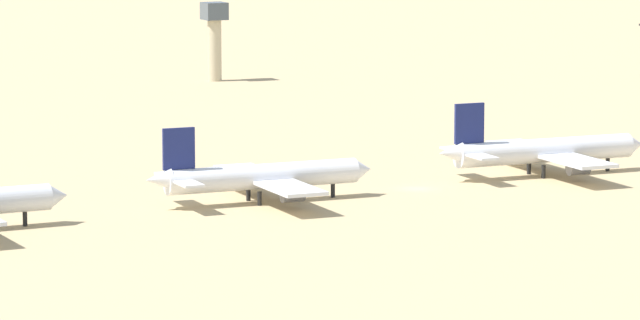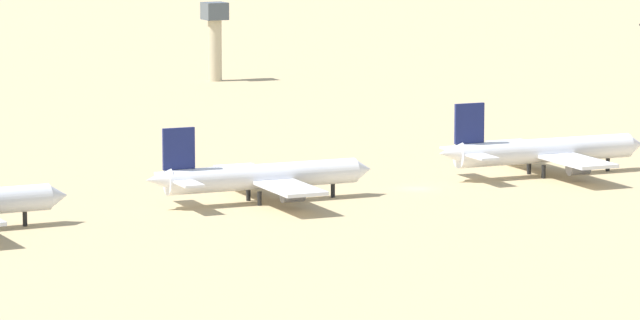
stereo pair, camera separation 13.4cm
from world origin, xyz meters
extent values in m
plane|color=tan|center=(0.00, 0.00, 0.00)|extent=(4000.00, 4000.00, 0.00)
cone|color=silver|center=(-59.65, -4.71, 3.92)|extent=(2.89, 3.62, 3.55)
cylinder|color=black|center=(-64.54, -4.85, 1.03)|extent=(0.65, 0.65, 2.05)
cylinder|color=white|center=(-26.78, -1.14, 3.96)|extent=(30.25, 4.56, 3.77)
cone|color=white|center=(-10.38, -1.57, 3.96)|extent=(2.92, 3.65, 3.58)
cone|color=white|center=(-43.17, -0.71, 4.52)|extent=(3.85, 3.30, 3.21)
cube|color=navy|center=(-39.97, -0.79, 8.91)|extent=(4.91, 0.60, 6.13)
cube|color=white|center=(-39.87, 2.98, 4.34)|extent=(3.18, 6.49, 0.34)
cube|color=white|center=(-40.07, -4.56, 4.34)|extent=(3.18, 6.49, 0.34)
cube|color=white|center=(-25.83, -1.16, 3.39)|extent=(7.20, 30.32, 0.53)
cylinder|color=slate|center=(-24.71, 5.88, 2.07)|extent=(3.45, 2.16, 2.07)
cylinder|color=slate|center=(-25.08, -8.25, 2.07)|extent=(3.45, 2.16, 2.07)
cylinder|color=black|center=(-15.32, -1.44, 1.04)|extent=(0.66, 0.66, 2.07)
cylinder|color=black|center=(-28.13, 1.16, 1.04)|extent=(0.66, 0.66, 2.07)
cylinder|color=black|center=(-28.25, -3.36, 1.04)|extent=(0.66, 0.66, 2.07)
cylinder|color=white|center=(24.73, 2.87, 4.14)|extent=(31.62, 4.91, 3.94)
cone|color=white|center=(41.85, 2.34, 4.14)|extent=(3.07, 3.83, 3.74)
cone|color=white|center=(7.60, 3.40, 4.73)|extent=(4.04, 3.47, 3.35)
cube|color=navy|center=(10.95, 3.30, 9.31)|extent=(5.13, 0.65, 6.40)
cube|color=white|center=(11.07, 7.24, 4.53)|extent=(3.36, 6.79, 0.35)
cube|color=white|center=(10.82, -0.64, 4.53)|extent=(3.36, 6.79, 0.35)
cube|color=white|center=(25.71, 2.84, 3.54)|extent=(7.67, 31.70, 0.55)
cylinder|color=slate|center=(26.92, 10.20, 2.17)|extent=(3.61, 2.27, 2.17)
cylinder|color=slate|center=(26.47, -4.57, 2.17)|extent=(3.61, 2.27, 2.17)
cylinder|color=black|center=(36.69, 2.50, 1.08)|extent=(0.69, 0.69, 2.17)
cylinder|color=black|center=(23.32, 5.28, 1.08)|extent=(0.69, 0.69, 2.17)
cylinder|color=black|center=(23.18, 0.56, 1.08)|extent=(0.69, 0.69, 2.17)
cylinder|color=#C6B793|center=(29.21, 156.41, 7.16)|extent=(3.20, 3.20, 14.33)
cube|color=#4C5660|center=(29.21, 156.41, 16.35)|extent=(5.20, 5.20, 4.04)
camera|label=1|loc=(-140.66, -264.76, 49.80)|focal=109.57mm
camera|label=2|loc=(-140.54, -264.82, 49.80)|focal=109.57mm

